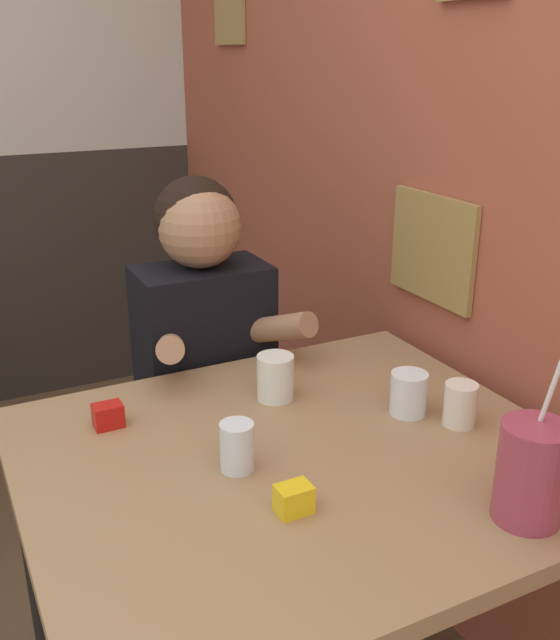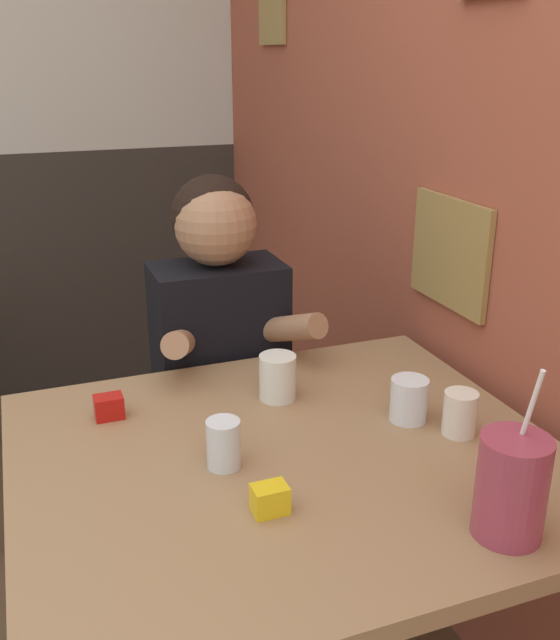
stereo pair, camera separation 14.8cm
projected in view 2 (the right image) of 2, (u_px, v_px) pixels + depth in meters
The scene contains 10 objects.
brick_wall_right at pixel (364, 106), 2.14m from camera, with size 0.08×4.50×2.70m.
main_table at pixel (289, 482), 1.40m from camera, with size 1.04×0.92×0.77m.
person_seated at pixel (221, 385), 1.95m from camera, with size 0.42×0.41×1.22m.
cocktail_pitcher at pixel (511, 487), 1.12m from camera, with size 0.11×0.11×0.29m.
glass_near_pitcher at pixel (409, 400), 1.49m from camera, with size 0.08×0.08×0.09m.
glass_center at pixel (278, 377), 1.58m from camera, with size 0.08×0.08×0.10m.
glass_far_side at pixel (460, 413), 1.43m from camera, with size 0.07×0.07×0.09m.
glass_by_brick at pixel (224, 444), 1.32m from camera, with size 0.06×0.06×0.09m.
condiment_ketchup at pixel (109, 407), 1.50m from camera, with size 0.06×0.04×0.05m.
condiment_mustard at pixel (270, 499), 1.19m from camera, with size 0.06×0.04×0.05m.
Camera 2 is at (0.20, -0.75, 1.50)m, focal length 40.00 mm.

